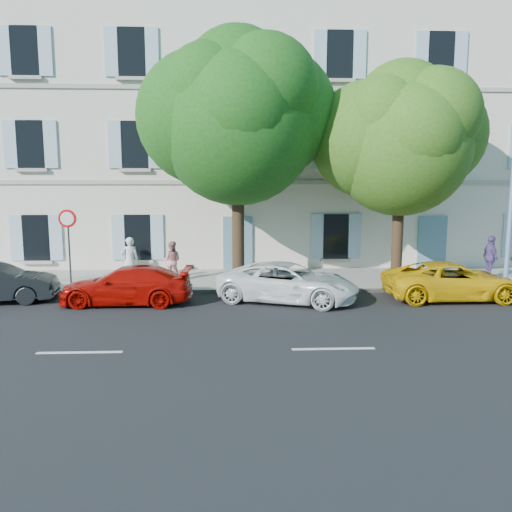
{
  "coord_description": "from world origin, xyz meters",
  "views": [
    {
      "loc": [
        -2.36,
        -15.41,
        3.91
      ],
      "look_at": [
        -1.59,
        2.0,
        1.4
      ],
      "focal_mm": 35.0,
      "sensor_mm": 36.0,
      "label": 1
    }
  ],
  "objects_px": {
    "car_yellow_supercar": "(452,281)",
    "pedestrian_c": "(490,257)",
    "pedestrian_a": "(130,260)",
    "tree_right": "(401,147)",
    "tree_left": "(238,126)",
    "car_white_coupe": "(288,282)",
    "car_red_coupe": "(127,285)",
    "road_sign": "(68,231)",
    "pedestrian_b": "(172,261)"
  },
  "relations": [
    {
      "from": "car_yellow_supercar",
      "to": "pedestrian_c",
      "type": "relative_size",
      "value": 2.62
    },
    {
      "from": "pedestrian_a",
      "to": "pedestrian_c",
      "type": "height_order",
      "value": "pedestrian_a"
    },
    {
      "from": "tree_right",
      "to": "road_sign",
      "type": "relative_size",
      "value": 2.81
    },
    {
      "from": "tree_right",
      "to": "pedestrian_c",
      "type": "relative_size",
      "value": 4.55
    },
    {
      "from": "car_white_coupe",
      "to": "tree_left",
      "type": "relative_size",
      "value": 0.51
    },
    {
      "from": "pedestrian_a",
      "to": "tree_right",
      "type": "bearing_deg",
      "value": 163.48
    },
    {
      "from": "car_white_coupe",
      "to": "road_sign",
      "type": "bearing_deg",
      "value": 95.0
    },
    {
      "from": "car_yellow_supercar",
      "to": "pedestrian_c",
      "type": "distance_m",
      "value": 3.9
    },
    {
      "from": "car_white_coupe",
      "to": "tree_right",
      "type": "height_order",
      "value": "tree_right"
    },
    {
      "from": "road_sign",
      "to": "tree_left",
      "type": "bearing_deg",
      "value": 5.37
    },
    {
      "from": "pedestrian_c",
      "to": "pedestrian_a",
      "type": "bearing_deg",
      "value": 91.27
    },
    {
      "from": "car_yellow_supercar",
      "to": "pedestrian_a",
      "type": "xyz_separation_m",
      "value": [
        -11.42,
        2.57,
        0.4
      ]
    },
    {
      "from": "car_yellow_supercar",
      "to": "tree_left",
      "type": "distance_m",
      "value": 9.44
    },
    {
      "from": "tree_left",
      "to": "road_sign",
      "type": "bearing_deg",
      "value": -174.63
    },
    {
      "from": "road_sign",
      "to": "car_white_coupe",
      "type": "bearing_deg",
      "value": -14.62
    },
    {
      "from": "road_sign",
      "to": "pedestrian_b",
      "type": "height_order",
      "value": "road_sign"
    },
    {
      "from": "car_white_coupe",
      "to": "pedestrian_b",
      "type": "height_order",
      "value": "pedestrian_b"
    },
    {
      "from": "tree_left",
      "to": "car_white_coupe",
      "type": "bearing_deg",
      "value": -58.08
    },
    {
      "from": "tree_left",
      "to": "road_sign",
      "type": "relative_size",
      "value": 3.21
    },
    {
      "from": "car_red_coupe",
      "to": "pedestrian_c",
      "type": "bearing_deg",
      "value": 103.94
    },
    {
      "from": "tree_left",
      "to": "pedestrian_b",
      "type": "bearing_deg",
      "value": 169.07
    },
    {
      "from": "car_white_coupe",
      "to": "tree_right",
      "type": "bearing_deg",
      "value": -41.0
    },
    {
      "from": "car_red_coupe",
      "to": "pedestrian_c",
      "type": "relative_size",
      "value": 2.44
    },
    {
      "from": "car_white_coupe",
      "to": "road_sign",
      "type": "xyz_separation_m",
      "value": [
        -7.84,
        2.05,
        1.56
      ]
    },
    {
      "from": "tree_right",
      "to": "car_yellow_supercar",
      "type": "bearing_deg",
      "value": -65.27
    },
    {
      "from": "car_yellow_supercar",
      "to": "tree_right",
      "type": "distance_m",
      "value": 5.4
    },
    {
      "from": "car_yellow_supercar",
      "to": "pedestrian_c",
      "type": "height_order",
      "value": "pedestrian_c"
    },
    {
      "from": "tree_left",
      "to": "car_red_coupe",
      "type": "bearing_deg",
      "value": -143.52
    },
    {
      "from": "tree_right",
      "to": "pedestrian_c",
      "type": "distance_m",
      "value": 5.77
    },
    {
      "from": "tree_right",
      "to": "pedestrian_c",
      "type": "bearing_deg",
      "value": 4.0
    },
    {
      "from": "pedestrian_a",
      "to": "car_red_coupe",
      "type": "bearing_deg",
      "value": 83.0
    },
    {
      "from": "car_red_coupe",
      "to": "pedestrian_c",
      "type": "xyz_separation_m",
      "value": [
        13.73,
        2.92,
        0.41
      ]
    },
    {
      "from": "car_white_coupe",
      "to": "tree_left",
      "type": "bearing_deg",
      "value": 51.54
    },
    {
      "from": "pedestrian_a",
      "to": "pedestrian_c",
      "type": "distance_m",
      "value": 14.16
    },
    {
      "from": "tree_right",
      "to": "pedestrian_b",
      "type": "relative_size",
      "value": 5.14
    },
    {
      "from": "tree_right",
      "to": "tree_left",
      "type": "bearing_deg",
      "value": 179.15
    },
    {
      "from": "car_yellow_supercar",
      "to": "road_sign",
      "type": "distance_m",
      "value": 13.73
    },
    {
      "from": "tree_right",
      "to": "pedestrian_a",
      "type": "relative_size",
      "value": 4.5
    },
    {
      "from": "pedestrian_a",
      "to": "tree_left",
      "type": "bearing_deg",
      "value": 164.04
    },
    {
      "from": "car_red_coupe",
      "to": "car_white_coupe",
      "type": "relative_size",
      "value": 0.91
    },
    {
      "from": "car_red_coupe",
      "to": "pedestrian_b",
      "type": "relative_size",
      "value": 2.76
    },
    {
      "from": "car_red_coupe",
      "to": "road_sign",
      "type": "height_order",
      "value": "road_sign"
    },
    {
      "from": "car_yellow_supercar",
      "to": "car_white_coupe",
      "type": "bearing_deg",
      "value": 90.29
    },
    {
      "from": "pedestrian_c",
      "to": "tree_right",
      "type": "bearing_deg",
      "value": 94.51
    },
    {
      "from": "car_red_coupe",
      "to": "road_sign",
      "type": "distance_m",
      "value": 3.66
    },
    {
      "from": "car_red_coupe",
      "to": "pedestrian_b",
      "type": "distance_m",
      "value": 3.43
    },
    {
      "from": "tree_left",
      "to": "car_yellow_supercar",
      "type": "bearing_deg",
      "value": -19.44
    },
    {
      "from": "tree_left",
      "to": "pedestrian_a",
      "type": "relative_size",
      "value": 5.15
    },
    {
      "from": "pedestrian_a",
      "to": "pedestrian_b",
      "type": "distance_m",
      "value": 1.6
    },
    {
      "from": "tree_left",
      "to": "pedestrian_b",
      "type": "relative_size",
      "value": 5.88
    }
  ]
}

